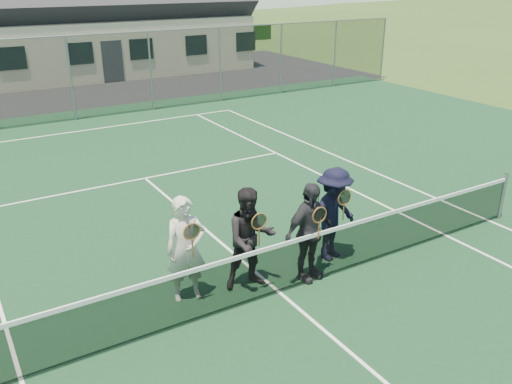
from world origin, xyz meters
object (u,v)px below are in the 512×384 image
player_d (333,214)px  player_b (251,239)px  player_c (309,232)px  player_a (186,249)px  tennis_net (280,266)px

player_d → player_b: bearing=-178.2°
player_c → player_d: same height
player_d → player_a: bearing=176.7°
player_c → player_b: bearing=162.8°
player_c → tennis_net: bearing=-166.9°
player_a → player_d: 2.89m
player_c → player_d: 0.90m
tennis_net → player_a: 1.58m
player_a → player_b: size_ratio=1.00×
player_a → player_c: (2.06, -0.53, -0.00)m
tennis_net → player_c: 0.80m
player_b → player_d: (1.81, 0.06, -0.00)m
player_c → player_a: bearing=165.6°
player_d → player_c: bearing=-156.4°
player_a → player_c: same height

